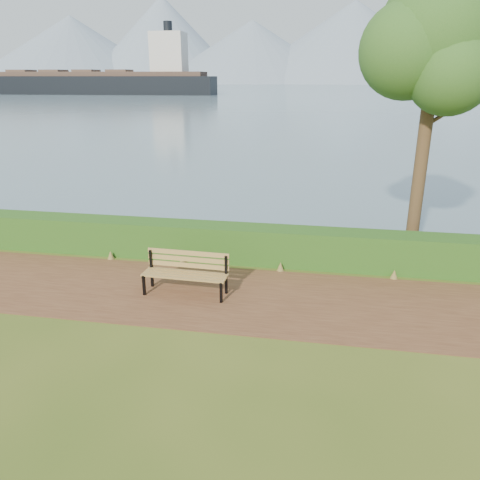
# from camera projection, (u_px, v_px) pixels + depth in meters

# --- Properties ---
(ground) EXTENTS (140.00, 140.00, 0.00)m
(ground) POSITION_uv_depth(u_px,v_px,m) (203.00, 300.00, 10.78)
(ground) COLOR #3C5317
(ground) RESTS_ON ground
(path) EXTENTS (40.00, 3.40, 0.01)m
(path) POSITION_uv_depth(u_px,v_px,m) (206.00, 294.00, 11.06)
(path) COLOR #532F1C
(path) RESTS_ON ground
(hedge) EXTENTS (32.00, 0.85, 1.00)m
(hedge) POSITION_uv_depth(u_px,v_px,m) (226.00, 243.00, 13.03)
(hedge) COLOR #1F4915
(hedge) RESTS_ON ground
(water) EXTENTS (700.00, 510.00, 0.00)m
(water) POSITION_uv_depth(u_px,v_px,m) (323.00, 86.00, 252.34)
(water) COLOR slate
(water) RESTS_ON ground
(mountains) EXTENTS (585.00, 190.00, 70.00)m
(mountains) POSITION_uv_depth(u_px,v_px,m) (316.00, 47.00, 380.42)
(mountains) COLOR gray
(mountains) RESTS_ON ground
(bench) EXTENTS (2.02, 0.66, 1.00)m
(bench) POSITION_uv_depth(u_px,v_px,m) (186.00, 270.00, 10.98)
(bench) COLOR black
(bench) RESTS_ON ground
(tree) EXTENTS (3.88, 3.18, 7.64)m
(tree) POSITION_uv_depth(u_px,v_px,m) (436.00, 43.00, 11.92)
(tree) COLOR #3E2819
(tree) RESTS_ON ground
(cargo_ship) EXTENTS (70.66, 14.56, 21.31)m
(cargo_ship) POSITION_uv_depth(u_px,v_px,m) (104.00, 83.00, 135.72)
(cargo_ship) COLOR black
(cargo_ship) RESTS_ON ground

